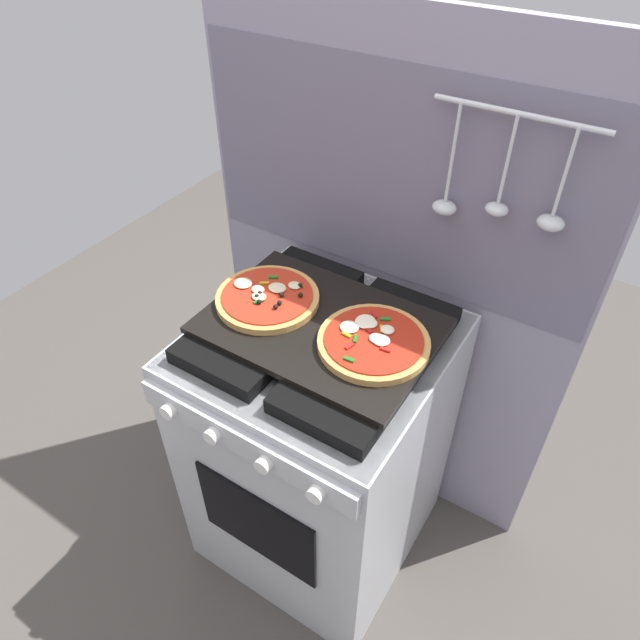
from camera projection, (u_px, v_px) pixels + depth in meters
name	position (u px, v px, depth m)	size (l,w,h in m)	color
ground_plane	(320.00, 525.00, 1.97)	(4.00, 4.00, 0.00)	#4C4742
kitchen_backsplash	(383.00, 293.00, 1.66)	(1.10, 0.09, 1.55)	gray
stove	(320.00, 444.00, 1.67)	(0.60, 0.64, 0.90)	#B7BABF
baking_tray	(320.00, 326.00, 1.37)	(0.54, 0.38, 0.02)	black
pizza_left	(268.00, 297.00, 1.42)	(0.26, 0.26, 0.03)	tan
pizza_right	(373.00, 341.00, 1.30)	(0.26, 0.26, 0.03)	tan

